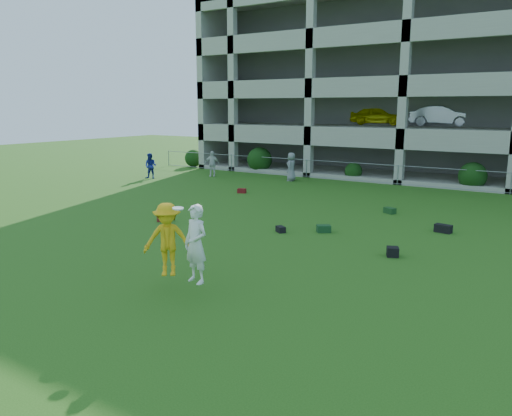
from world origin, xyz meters
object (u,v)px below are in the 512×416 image
Objects in this scene: bystander_a at (151,166)px; bystander_b at (212,164)px; parking_garage at (439,86)px; frisbee_contest at (175,241)px; crate_d at (393,252)px; bystander_c at (291,167)px.

bystander_a is 0.97× the size of bystander_b.
parking_garage is (11.53, 11.58, 5.18)m from bystander_b.
bystander_b is 17.14m from parking_garage.
frisbee_contest is (14.71, -14.21, 0.48)m from bystander_a.
frisbee_contest is 29.14m from parking_garage.
frisbee_contest is (12.05, -17.17, 0.45)m from bystander_b.
bystander_a is at bearing -134.31° from parking_garage.
bystander_a reaches higher than crate_d.
parking_garage reaches higher than bystander_a.
parking_garage is at bearing 13.99° from bystander_b.
bystander_c is at bearing -20.89° from bystander_b.
frisbee_contest is at bearing -63.20° from bystander_a.
parking_garage reaches higher than bystander_b.
frisbee_contest is at bearing -122.77° from crate_d.
bystander_b is 0.06× the size of parking_garage.
parking_garage is (-0.51, 28.75, 4.72)m from frisbee_contest.
crate_d is at bearing -43.78° from bystander_a.
bystander_c reaches higher than bystander_a.
bystander_b is at bearing 28.86° from bystander_a.
parking_garage is at bearing 91.02° from frisbee_contest.
crate_d is at bearing 57.23° from frisbee_contest.
bystander_a is 0.75× the size of frisbee_contest.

